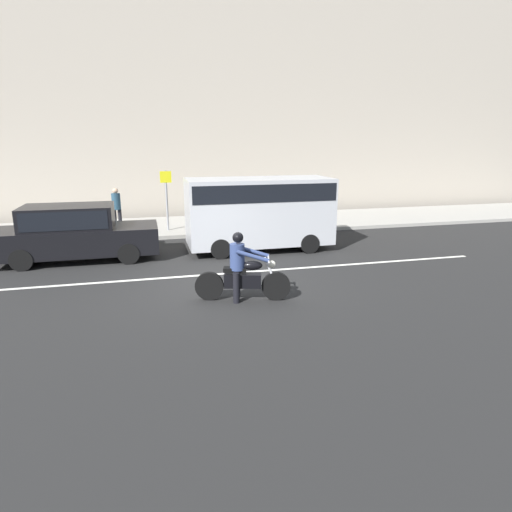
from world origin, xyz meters
name	(u,v)px	position (x,y,z in m)	size (l,w,h in m)	color
ground_plane	(222,284)	(0.00, 0.00, 0.00)	(80.00, 80.00, 0.00)	black
sidewalk_slab	(189,226)	(0.00, 8.00, 0.07)	(40.00, 4.40, 0.14)	#99968E
building_facade	(177,93)	(0.00, 11.40, 5.77)	(40.00, 1.40, 11.54)	#A89E8E
lane_marking_stripe	(184,276)	(-0.89, 0.90, 0.00)	(18.00, 0.14, 0.01)	silver
motorcycle_with_rider_denim_blue	(242,273)	(0.27, -1.26, 0.66)	(2.18, 0.84, 1.62)	black
parked_van_silver	(259,209)	(1.90, 3.41, 1.40)	(4.79, 1.96, 2.41)	#B2B5BA
parked_sedan_black	(75,232)	(-3.93, 3.43, 0.89)	(4.76, 1.82, 1.72)	black
street_sign_post	(167,194)	(-0.95, 6.90, 1.58)	(0.44, 0.08, 2.36)	gray
pedestrian_bystander	(116,206)	(-2.89, 7.39, 1.12)	(0.34, 0.34, 1.68)	black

